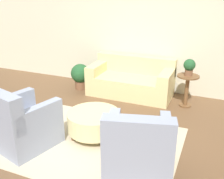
{
  "coord_description": "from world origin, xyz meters",
  "views": [
    {
      "loc": [
        1.72,
        -3.19,
        2.34
      ],
      "look_at": [
        0.15,
        0.55,
        0.75
      ],
      "focal_mm": 42.0,
      "sensor_mm": 36.0,
      "label": 1
    }
  ],
  "objects_px": {
    "armchair_right": "(138,152)",
    "potted_plant_floor": "(80,75)",
    "couch": "(131,81)",
    "ottoman_table": "(94,121)",
    "potted_plant_on_side_table": "(189,66)",
    "side_table": "(187,86)",
    "armchair_left": "(21,124)"
  },
  "relations": [
    {
      "from": "couch",
      "to": "ottoman_table",
      "type": "bearing_deg",
      "value": -88.9
    },
    {
      "from": "side_table",
      "to": "potted_plant_on_side_table",
      "type": "bearing_deg",
      "value": -116.57
    },
    {
      "from": "armchair_left",
      "to": "side_table",
      "type": "bearing_deg",
      "value": 49.55
    },
    {
      "from": "couch",
      "to": "potted_plant_floor",
      "type": "bearing_deg",
      "value": -173.93
    },
    {
      "from": "ottoman_table",
      "to": "potted_plant_on_side_table",
      "type": "distance_m",
      "value": 2.28
    },
    {
      "from": "armchair_right",
      "to": "potted_plant_floor",
      "type": "bearing_deg",
      "value": 131.54
    },
    {
      "from": "armchair_right",
      "to": "ottoman_table",
      "type": "distance_m",
      "value": 1.19
    },
    {
      "from": "potted_plant_floor",
      "to": "potted_plant_on_side_table",
      "type": "bearing_deg",
      "value": -1.14
    },
    {
      "from": "couch",
      "to": "potted_plant_floor",
      "type": "relative_size",
      "value": 3.03
    },
    {
      "from": "armchair_right",
      "to": "couch",
      "type": "bearing_deg",
      "value": 110.54
    },
    {
      "from": "couch",
      "to": "potted_plant_on_side_table",
      "type": "bearing_deg",
      "value": -8.23
    },
    {
      "from": "ottoman_table",
      "to": "potted_plant_floor",
      "type": "distance_m",
      "value": 2.28
    },
    {
      "from": "armchair_right",
      "to": "potted_plant_floor",
      "type": "relative_size",
      "value": 1.7
    },
    {
      "from": "couch",
      "to": "armchair_right",
      "type": "relative_size",
      "value": 1.79
    },
    {
      "from": "armchair_right",
      "to": "potted_plant_floor",
      "type": "height_order",
      "value": "armchair_right"
    },
    {
      "from": "armchair_right",
      "to": "side_table",
      "type": "relative_size",
      "value": 1.56
    },
    {
      "from": "potted_plant_floor",
      "to": "side_table",
      "type": "bearing_deg",
      "value": -1.14
    },
    {
      "from": "armchair_right",
      "to": "side_table",
      "type": "height_order",
      "value": "armchair_right"
    },
    {
      "from": "armchair_left",
      "to": "armchair_right",
      "type": "height_order",
      "value": "same"
    },
    {
      "from": "side_table",
      "to": "potted_plant_floor",
      "type": "distance_m",
      "value": 2.53
    },
    {
      "from": "couch",
      "to": "potted_plant_on_side_table",
      "type": "relative_size",
      "value": 5.55
    },
    {
      "from": "armchair_right",
      "to": "potted_plant_floor",
      "type": "xyz_separation_m",
      "value": [
        -2.26,
        2.55,
        -0.03
      ]
    },
    {
      "from": "couch",
      "to": "armchair_left",
      "type": "xyz_separation_m",
      "value": [
        -0.86,
        -2.69,
        0.06
      ]
    },
    {
      "from": "couch",
      "to": "potted_plant_on_side_table",
      "type": "xyz_separation_m",
      "value": [
        1.27,
        -0.18,
        0.55
      ]
    },
    {
      "from": "armchair_left",
      "to": "potted_plant_on_side_table",
      "type": "height_order",
      "value": "potted_plant_on_side_table"
    },
    {
      "from": "side_table",
      "to": "potted_plant_floor",
      "type": "relative_size",
      "value": 1.09
    },
    {
      "from": "ottoman_table",
      "to": "side_table",
      "type": "xyz_separation_m",
      "value": [
        1.23,
        1.82,
        0.16
      ]
    },
    {
      "from": "armchair_right",
      "to": "side_table",
      "type": "distance_m",
      "value": 2.52
    },
    {
      "from": "potted_plant_floor",
      "to": "ottoman_table",
      "type": "bearing_deg",
      "value": -55.34
    },
    {
      "from": "couch",
      "to": "potted_plant_floor",
      "type": "distance_m",
      "value": 1.26
    },
    {
      "from": "couch",
      "to": "armchair_right",
      "type": "distance_m",
      "value": 2.87
    },
    {
      "from": "side_table",
      "to": "potted_plant_on_side_table",
      "type": "xyz_separation_m",
      "value": [
        -0.0,
        -0.0,
        0.42
      ]
    }
  ]
}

